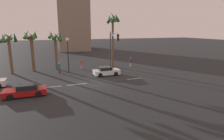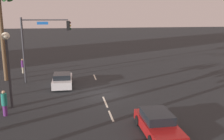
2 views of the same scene
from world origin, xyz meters
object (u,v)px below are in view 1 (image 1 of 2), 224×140
at_px(pedestrian_0, 81,64).
at_px(palm_tree_0, 9,43).
at_px(streetlamp, 68,48).
at_px(palm_tree_2, 56,42).
at_px(car_1, 106,71).
at_px(palm_tree_3, 31,43).
at_px(building_1, 72,10).
at_px(car_2, 26,90).
at_px(pedestrian_2, 131,62).
at_px(traffic_signal, 113,45).
at_px(palm_tree_1, 113,26).
at_px(pedestrian_1, 59,68).

height_order(pedestrian_0, palm_tree_0, palm_tree_0).
distance_m(streetlamp, palm_tree_2, 3.90).
height_order(car_1, palm_tree_3, palm_tree_3).
height_order(streetlamp, building_1, building_1).
distance_m(car_2, palm_tree_3, 13.62).
xyz_separation_m(palm_tree_0, palm_tree_2, (7.11, 0.89, -0.04)).
xyz_separation_m(car_1, streetlamp, (-5.29, 3.66, 3.43)).
relative_size(car_2, building_1, 0.16).
xyz_separation_m(car_2, palm_tree_3, (0.27, 12.95, 4.21)).
xyz_separation_m(car_1, pedestrian_2, (6.55, 4.85, 0.30)).
xyz_separation_m(streetlamp, palm_tree_0, (-8.74, 2.55, 0.84)).
bearing_deg(car_2, pedestrian_2, 31.19).
distance_m(streetlamp, palm_tree_0, 9.15).
xyz_separation_m(palm_tree_3, building_1, (12.06, 34.27, 8.67)).
height_order(car_2, streetlamp, streetlamp).
bearing_deg(palm_tree_3, streetlamp, -31.91).
bearing_deg(car_1, building_1, 88.30).
bearing_deg(palm_tree_0, car_1, -23.87).
bearing_deg(traffic_signal, pedestrian_0, 145.08).
bearing_deg(palm_tree_0, palm_tree_1, -0.70).
relative_size(car_2, pedestrian_0, 2.41).
bearing_deg(pedestrian_2, palm_tree_2, 170.49).
bearing_deg(palm_tree_2, palm_tree_1, -6.14).
xyz_separation_m(pedestrian_2, palm_tree_3, (-17.39, 2.26, 3.88)).
relative_size(car_1, palm_tree_2, 0.59).
height_order(streetlamp, pedestrian_0, streetlamp).
distance_m(palm_tree_2, building_1, 36.27).
bearing_deg(car_2, streetlamp, 58.54).
relative_size(streetlamp, pedestrian_1, 3.10).
distance_m(car_2, pedestrian_2, 20.64).
relative_size(pedestrian_1, building_1, 0.07).
bearing_deg(building_1, pedestrian_2, -77.71).
bearing_deg(streetlamp, palm_tree_2, 115.30).
bearing_deg(pedestrian_2, palm_tree_0, 176.21).
distance_m(pedestrian_2, palm_tree_2, 14.21).
bearing_deg(traffic_signal, car_1, -130.39).
height_order(traffic_signal, palm_tree_1, palm_tree_1).
relative_size(palm_tree_0, palm_tree_3, 0.96).
distance_m(car_1, palm_tree_2, 10.78).
distance_m(palm_tree_2, palm_tree_3, 3.91).
height_order(streetlamp, palm_tree_3, palm_tree_3).
height_order(palm_tree_3, building_1, building_1).
xyz_separation_m(pedestrian_0, building_1, (4.05, 35.83, 12.51)).
bearing_deg(palm_tree_2, car_2, -107.90).
relative_size(streetlamp, palm_tree_1, 0.57).
distance_m(pedestrian_1, palm_tree_1, 12.35).
bearing_deg(pedestrian_0, pedestrian_1, -156.09).
xyz_separation_m(traffic_signal, palm_tree_0, (-15.95, 3.97, 0.39)).
xyz_separation_m(pedestrian_1, palm_tree_2, (-0.14, 3.31, 3.87)).
relative_size(car_2, pedestrian_1, 2.37).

